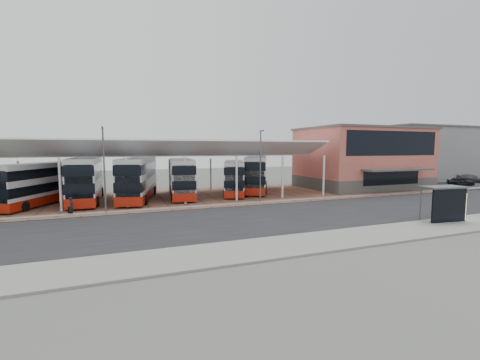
% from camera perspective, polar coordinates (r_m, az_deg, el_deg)
% --- Properties ---
extents(ground, '(140.00, 140.00, 0.00)m').
position_cam_1_polar(ground, '(29.70, 5.17, -6.22)').
color(ground, '#51534D').
extents(road, '(120.00, 14.00, 0.02)m').
position_cam_1_polar(road, '(28.82, 6.05, -6.57)').
color(road, black).
rests_on(road, ground).
extents(forecourt, '(72.00, 16.00, 0.06)m').
position_cam_1_polar(forecourt, '(42.23, -0.18, -2.61)').
color(forecourt, brown).
rests_on(forecourt, ground).
extents(sidewalk, '(120.00, 4.00, 0.14)m').
position_cam_1_polar(sidewalk, '(22.20, 15.64, -10.30)').
color(sidewalk, slate).
rests_on(sidewalk, ground).
extents(north_kerb, '(120.00, 0.80, 0.14)m').
position_cam_1_polar(north_kerb, '(35.25, 0.71, -4.19)').
color(north_kerb, slate).
rests_on(north_kerb, ground).
extents(carpark_surface, '(22.00, 10.00, 0.08)m').
position_cam_1_polar(carpark_surface, '(67.61, 36.43, -0.60)').
color(carpark_surface, black).
rests_on(carpark_surface, ground).
extents(yellow_line_near, '(120.00, 0.12, 0.01)m').
position_cam_1_polar(yellow_line_near, '(23.78, 12.73, -9.27)').
color(yellow_line_near, '#D9D606').
rests_on(yellow_line_near, road).
extents(yellow_line_far, '(120.00, 0.12, 0.01)m').
position_cam_1_polar(yellow_line_far, '(24.03, 12.32, -9.11)').
color(yellow_line_far, '#D9D606').
rests_on(yellow_line_far, road).
extents(canopy, '(37.00, 11.63, 7.07)m').
position_cam_1_polar(canopy, '(40.59, -11.33, 5.11)').
color(canopy, silver).
rests_on(canopy, ground).
extents(terminal, '(18.40, 14.40, 9.25)m').
position_cam_1_polar(terminal, '(53.73, 20.91, 3.74)').
color(terminal, '#4C4A47').
rests_on(terminal, ground).
extents(warehouse, '(30.50, 20.50, 10.25)m').
position_cam_1_polar(warehouse, '(78.82, 29.63, 4.22)').
color(warehouse, slate).
rests_on(warehouse, ground).
extents(lamp_west, '(0.16, 0.90, 8.07)m').
position_cam_1_polar(lamp_west, '(32.40, -23.01, 2.13)').
color(lamp_west, '#4D5154').
rests_on(lamp_west, ground).
extents(lamp_east, '(0.16, 0.90, 8.07)m').
position_cam_1_polar(lamp_east, '(35.63, 3.67, 2.84)').
color(lamp_east, '#4D5154').
rests_on(lamp_east, ground).
extents(bus_0, '(6.73, 10.94, 4.48)m').
position_cam_1_polar(bus_0, '(40.30, -32.47, -0.66)').
color(bus_0, '#BDBDBF').
rests_on(bus_0, forecourt).
extents(bus_1, '(3.24, 12.15, 4.98)m').
position_cam_1_polar(bus_1, '(40.24, -25.70, 0.01)').
color(bus_1, '#BDBDBF').
rests_on(bus_1, forecourt).
extents(bus_2, '(5.40, 12.26, 4.93)m').
position_cam_1_polar(bus_2, '(39.53, -17.66, 0.17)').
color(bus_2, '#BDBDBF').
rests_on(bus_2, forecourt).
extents(bus_3, '(4.10, 11.62, 4.69)m').
position_cam_1_polar(bus_3, '(40.83, -10.36, 0.34)').
color(bus_3, '#BDBDBF').
rests_on(bus_3, forecourt).
extents(bus_4, '(5.76, 10.71, 4.33)m').
position_cam_1_polar(bus_4, '(42.55, -1.12, 0.41)').
color(bus_4, '#BDBDBF').
rests_on(bus_4, forecourt).
extents(bus_5, '(7.65, 11.88, 4.90)m').
position_cam_1_polar(bus_5, '(45.19, 2.89, 1.06)').
color(bus_5, '#BDBDBF').
rests_on(bus_5, forecourt).
extents(pedestrian, '(0.52, 0.67, 1.63)m').
position_cam_1_polar(pedestrian, '(32.95, -27.77, -4.12)').
color(pedestrian, black).
rests_on(pedestrian, forecourt).
extents(suitcase, '(0.38, 0.27, 0.65)m').
position_cam_1_polar(suitcase, '(33.61, -27.94, -4.79)').
color(suitcase, black).
rests_on(suitcase, forecourt).
extents(carpark_car_a, '(3.87, 3.75, 1.31)m').
position_cam_1_polar(carpark_car_a, '(63.69, 34.59, -0.19)').
color(carpark_car_a, black).
rests_on(carpark_car_a, carpark_surface).
extents(carpark_car_b, '(4.11, 4.95, 1.35)m').
position_cam_1_polar(carpark_car_b, '(70.96, 35.99, 0.25)').
color(carpark_car_b, '#494D52').
rests_on(carpark_car_b, carpark_surface).
extents(bus_shelter, '(3.73, 2.05, 2.85)m').
position_cam_1_polar(bus_shelter, '(31.31, 33.10, -2.94)').
color(bus_shelter, black).
rests_on(bus_shelter, sidewalk).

